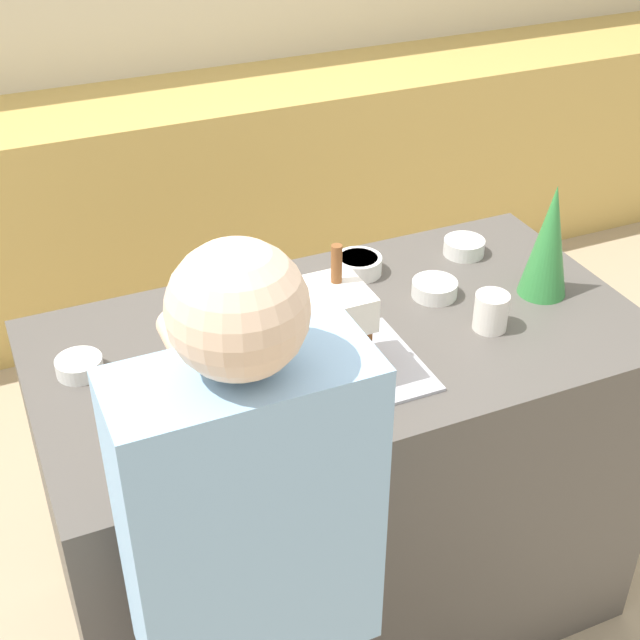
# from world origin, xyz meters

# --- Properties ---
(ground_plane) EXTENTS (12.00, 12.00, 0.00)m
(ground_plane) POSITION_xyz_m (0.00, 0.00, 0.00)
(ground_plane) COLOR tan
(back_cabinet_block) EXTENTS (6.00, 0.60, 0.92)m
(back_cabinet_block) POSITION_xyz_m (0.00, 1.88, 0.46)
(back_cabinet_block) COLOR tan
(back_cabinet_block) RESTS_ON ground_plane
(kitchen_island) EXTENTS (1.47, 0.78, 0.95)m
(kitchen_island) POSITION_xyz_m (0.00, 0.00, 0.47)
(kitchen_island) COLOR #514C47
(kitchen_island) RESTS_ON ground_plane
(baking_tray) EXTENTS (0.47, 0.31, 0.01)m
(baking_tray) POSITION_xyz_m (-0.12, -0.13, 0.95)
(baking_tray) COLOR #B2B2BC
(baking_tray) RESTS_ON kitchen_island
(gingerbread_house) EXTENTS (0.21, 0.16, 0.31)m
(gingerbread_house) POSITION_xyz_m (-0.12, -0.13, 1.07)
(gingerbread_house) COLOR brown
(gingerbread_house) RESTS_ON baking_tray
(decorative_tree) EXTENTS (0.12, 0.12, 0.30)m
(decorative_tree) POSITION_xyz_m (0.55, -0.03, 1.10)
(decorative_tree) COLOR #33843D
(decorative_tree) RESTS_ON kitchen_island
(candy_bowl_center_rear) EXTENTS (0.12, 0.12, 0.05)m
(candy_bowl_center_rear) POSITION_xyz_m (0.16, 0.25, 0.97)
(candy_bowl_center_rear) COLOR white
(candy_bowl_center_rear) RESTS_ON kitchen_island
(candy_bowl_front_corner) EXTENTS (0.11, 0.11, 0.04)m
(candy_bowl_front_corner) POSITION_xyz_m (-0.60, 0.10, 0.97)
(candy_bowl_front_corner) COLOR white
(candy_bowl_front_corner) RESTS_ON kitchen_island
(candy_bowl_far_left) EXTENTS (0.12, 0.12, 0.04)m
(candy_bowl_far_left) POSITION_xyz_m (0.29, 0.07, 0.97)
(candy_bowl_far_left) COLOR silver
(candy_bowl_far_left) RESTS_ON kitchen_island
(candy_bowl_beside_tree) EXTENTS (0.11, 0.11, 0.04)m
(candy_bowl_beside_tree) POSITION_xyz_m (0.47, 0.23, 0.97)
(candy_bowl_beside_tree) COLOR silver
(candy_bowl_beside_tree) RESTS_ON kitchen_island
(cookbook) EXTENTS (0.18, 0.16, 0.02)m
(cookbook) POSITION_xyz_m (-0.15, 0.28, 0.96)
(cookbook) COLOR #CCB78C
(cookbook) RESTS_ON kitchen_island
(mug) EXTENTS (0.08, 0.08, 0.09)m
(mug) POSITION_xyz_m (0.34, -0.11, 0.99)
(mug) COLOR white
(mug) RESTS_ON kitchen_island
(person) EXTENTS (0.41, 0.52, 1.58)m
(person) POSITION_xyz_m (-0.44, -0.58, 0.82)
(person) COLOR #424C6B
(person) RESTS_ON ground_plane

